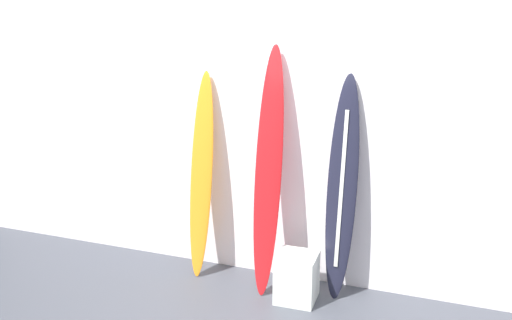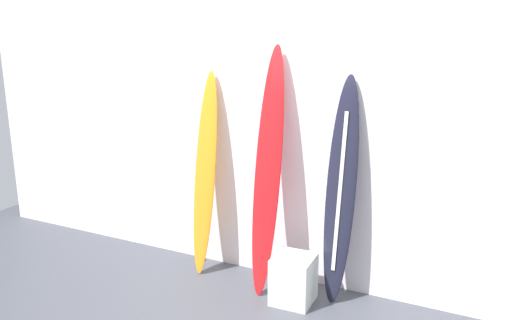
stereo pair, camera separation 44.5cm
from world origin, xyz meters
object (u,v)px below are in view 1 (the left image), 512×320
at_px(surfboard_charcoal, 342,189).
at_px(display_block_left, 297,277).
at_px(surfboard_sunset, 201,178).
at_px(surfboard_crimson, 268,174).

xyz_separation_m(surfboard_charcoal, display_block_left, (-0.31, -0.23, -0.75)).
bearing_deg(surfboard_sunset, display_block_left, -12.04).
bearing_deg(surfboard_charcoal, surfboard_crimson, -171.39).
xyz_separation_m(surfboard_sunset, surfboard_charcoal, (1.29, 0.02, 0.03)).
xyz_separation_m(surfboard_crimson, surfboard_charcoal, (0.62, 0.09, -0.09)).
height_order(surfboard_sunset, surfboard_charcoal, surfboard_charcoal).
bearing_deg(surfboard_charcoal, surfboard_sunset, -178.99).
relative_size(surfboard_sunset, surfboard_crimson, 0.89).
relative_size(surfboard_charcoal, display_block_left, 4.67).
bearing_deg(surfboard_crimson, surfboard_charcoal, 8.61).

